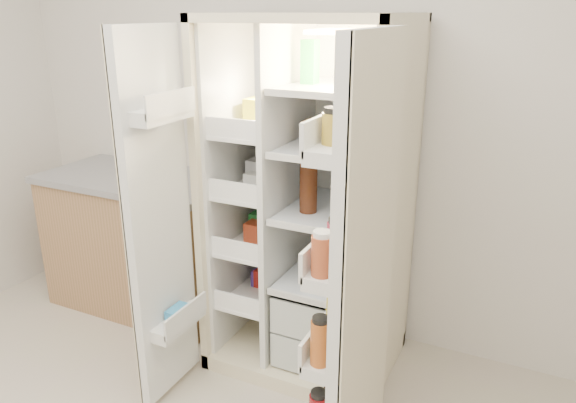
% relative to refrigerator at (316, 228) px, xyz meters
% --- Properties ---
extents(wall_back, '(4.00, 0.02, 2.70)m').
position_rel_refrigerator_xyz_m(wall_back, '(-0.18, 0.35, 0.61)').
color(wall_back, silver).
rests_on(wall_back, floor).
extents(refrigerator, '(0.92, 0.70, 1.80)m').
position_rel_refrigerator_xyz_m(refrigerator, '(0.00, 0.00, 0.00)').
color(refrigerator, beige).
rests_on(refrigerator, floor).
extents(freezer_door, '(0.15, 0.40, 1.72)m').
position_rel_refrigerator_xyz_m(freezer_door, '(-0.51, -0.60, 0.15)').
color(freezer_door, silver).
rests_on(freezer_door, floor).
extents(fridge_door, '(0.17, 0.58, 1.72)m').
position_rel_refrigerator_xyz_m(fridge_door, '(0.47, -0.70, 0.13)').
color(fridge_door, silver).
rests_on(fridge_door, floor).
extents(kitchen_counter, '(1.19, 0.63, 0.86)m').
position_rel_refrigerator_xyz_m(kitchen_counter, '(-1.19, 0.03, -0.31)').
color(kitchen_counter, '#9E734F').
rests_on(kitchen_counter, floor).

